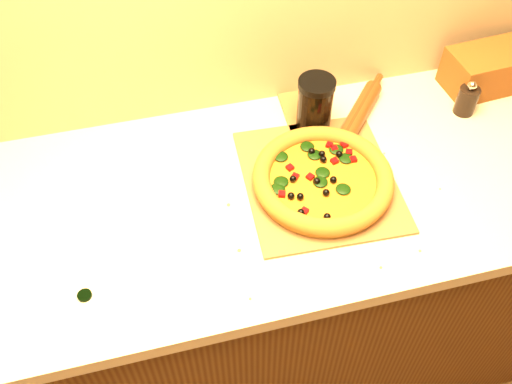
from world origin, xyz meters
The scene contains 8 objects.
cabinet centered at (0.00, 1.43, 0.43)m, with size 2.80×0.65×0.86m, color #48260F.
countertop centered at (0.00, 1.43, 0.88)m, with size 2.84×0.68×0.04m, color beige.
pizza_peel centered at (0.25, 1.44, 0.90)m, with size 0.38×0.55×0.01m.
pizza centered at (0.25, 1.40, 0.93)m, with size 0.34×0.34×0.05m.
bottle_cap centered at (-0.32, 1.24, 0.90)m, with size 0.03×0.03×0.01m, color black.
pepper_grinder centered at (0.71, 1.56, 0.94)m, with size 0.06×0.06×0.10m.
rolling_pin centered at (0.42, 1.60, 0.92)m, with size 0.24×0.27×0.05m.
dark_jar centered at (0.29, 1.61, 0.98)m, with size 0.09×0.09×0.15m.
Camera 1 is at (-0.12, 0.57, 1.95)m, focal length 40.00 mm.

